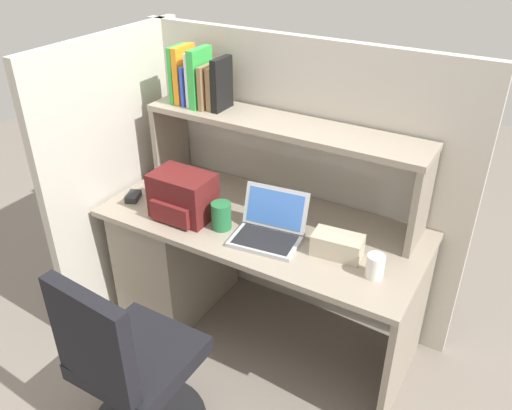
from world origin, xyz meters
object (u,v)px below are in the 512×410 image
object	(u,v)px
computer_mouse	(133,196)
snack_canister	(221,216)
paper_cup	(375,266)
tissue_box	(337,245)
backpack	(182,196)
office_chair	(131,375)
laptop	(269,228)

from	to	relation	value
computer_mouse	snack_canister	xyz separation A→B (m)	(0.56, 0.01, 0.05)
paper_cup	snack_canister	bearing A→B (deg)	-179.32
paper_cup	tissue_box	size ratio (longest dim) A/B	0.48
backpack	office_chair	bearing A→B (deg)	-71.87
paper_cup	office_chair	bearing A→B (deg)	-136.69
snack_canister	office_chair	size ratio (longest dim) A/B	0.14
office_chair	laptop	bearing A→B (deg)	-103.15
computer_mouse	snack_canister	bearing A→B (deg)	-23.12
backpack	snack_canister	size ratio (longest dim) A/B	2.24
backpack	tissue_box	distance (m)	0.80
snack_canister	office_chair	bearing A→B (deg)	-89.68
office_chair	backpack	bearing A→B (deg)	-67.51
snack_canister	laptop	bearing A→B (deg)	10.00
computer_mouse	tissue_box	world-z (taller)	tissue_box
backpack	office_chair	xyz separation A→B (m)	(0.23, -0.70, -0.45)
tissue_box	snack_canister	world-z (taller)	snack_canister
paper_cup	office_chair	xyz separation A→B (m)	(-0.76, -0.71, -0.39)
snack_canister	paper_cup	bearing A→B (deg)	0.68
backpack	snack_canister	distance (m)	0.23
paper_cup	tissue_box	distance (m)	0.21
laptop	office_chair	size ratio (longest dim) A/B	0.37
backpack	office_chair	distance (m)	0.86
computer_mouse	tissue_box	bearing A→B (deg)	-19.54
tissue_box	office_chair	world-z (taller)	office_chair
tissue_box	snack_canister	size ratio (longest dim) A/B	1.64
tissue_box	office_chair	distance (m)	1.03
laptop	tissue_box	world-z (taller)	laptop
backpack	paper_cup	bearing A→B (deg)	0.80
backpack	paper_cup	distance (m)	0.99
snack_canister	backpack	bearing A→B (deg)	-178.81
backpack	tissue_box	bearing A→B (deg)	5.81
laptop	computer_mouse	world-z (taller)	laptop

